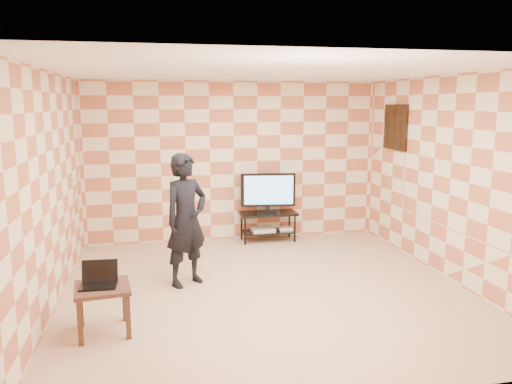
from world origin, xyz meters
TOP-DOWN VIEW (x-y plane):
  - floor at (0.00, 0.00)m, footprint 5.00×5.00m
  - wall_back at (0.00, 2.50)m, footprint 5.00×0.02m
  - wall_front at (0.00, -2.50)m, footprint 5.00×0.02m
  - wall_left at (-2.50, 0.00)m, footprint 0.02×5.00m
  - wall_right at (2.50, 0.00)m, footprint 0.02×5.00m
  - ceiling at (0.00, 0.00)m, footprint 5.00×5.00m
  - wall_art at (2.47, 1.55)m, footprint 0.04×0.72m
  - tv_stand at (0.54, 2.22)m, footprint 0.97×0.44m
  - tv at (0.54, 2.21)m, footprint 0.92×0.21m
  - dvd_player at (0.44, 2.20)m, footprint 0.40×0.29m
  - game_console at (0.85, 2.20)m, footprint 0.24×0.18m
  - side_table at (-1.89, -0.85)m, footprint 0.60×0.60m
  - laptop at (-1.92, -0.82)m, footprint 0.37×0.30m
  - person at (-0.95, 0.40)m, footprint 0.75×0.69m

SIDE VIEW (x-z plane):
  - floor at x=0.00m, z-range 0.00..0.00m
  - game_console at x=0.85m, z-range 0.17..0.22m
  - dvd_player at x=0.44m, z-range 0.17..0.24m
  - tv_stand at x=0.54m, z-range 0.12..0.62m
  - side_table at x=-1.89m, z-range 0.16..0.66m
  - laptop at x=-1.92m, z-range 0.43..0.67m
  - person at x=-0.95m, z-range 0.00..1.71m
  - tv at x=0.54m, z-range 0.54..1.21m
  - wall_back at x=0.00m, z-range 0.00..2.70m
  - wall_front at x=0.00m, z-range 0.00..2.70m
  - wall_left at x=-2.50m, z-range 0.00..2.70m
  - wall_right at x=2.50m, z-range 0.00..2.70m
  - wall_art at x=2.47m, z-range 1.59..2.31m
  - ceiling at x=0.00m, z-range 2.69..2.71m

